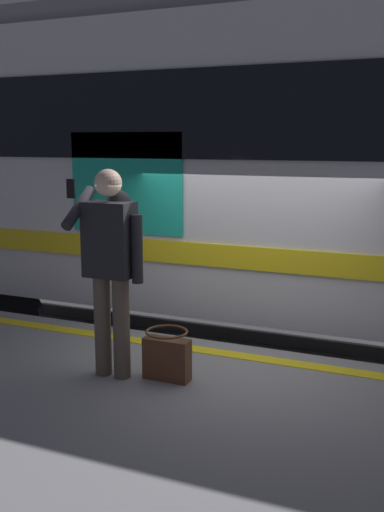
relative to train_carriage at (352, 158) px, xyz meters
name	(u,v)px	position (x,y,z in m)	size (l,w,h in m)	color
ground_plane	(237,430)	(0.71, 1.90, -2.65)	(24.78, 24.78, 0.00)	#3D3D3F
safety_line	(228,354)	(0.71, 2.20, -1.75)	(16.19, 0.16, 0.01)	yellow
track_rail_near	(270,379)	(0.71, 0.71, -2.57)	(21.48, 0.08, 0.16)	slate
track_rail_far	(298,342)	(0.71, -0.72, -2.57)	(21.48, 0.08, 0.16)	slate
train_carriage	(352,158)	(0.00, 0.00, 0.00)	(12.38, 2.94, 4.22)	silver
passenger	(111,256)	(1.43, 3.05, -0.73)	(0.57, 0.55, 1.73)	brown
handbag	(167,356)	(0.97, 2.95, -1.55)	(0.39, 0.35, 0.42)	#59331E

